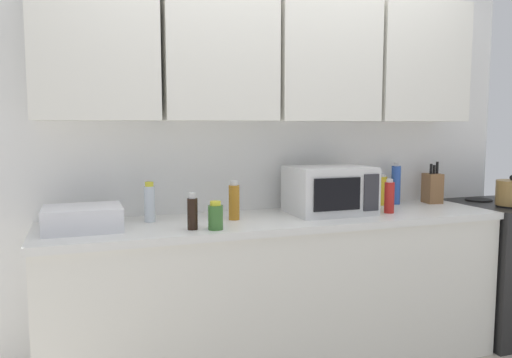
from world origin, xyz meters
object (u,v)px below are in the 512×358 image
(bottle_clear_tall, at_px, (150,203))
(bottle_yellow_mustard, at_px, (381,190))
(bottle_amber_vinegar, at_px, (234,201))
(kettle, at_px, (512,193))
(bottle_green_oil, at_px, (216,216))
(stove_range, at_px, (510,266))
(bottle_red_sauce, at_px, (389,197))
(bottle_blue_cleaner, at_px, (396,184))
(dish_rack, at_px, (83,218))
(knife_block, at_px, (432,188))
(bottle_soy_dark, at_px, (192,213))
(microwave, at_px, (330,190))

(bottle_clear_tall, bearing_deg, bottle_yellow_mustard, 3.23)
(bottle_amber_vinegar, relative_size, bottle_clear_tall, 0.99)
(kettle, xyz_separation_m, bottle_amber_vinegar, (-1.82, 0.18, 0.01))
(bottle_yellow_mustard, height_order, bottle_green_oil, bottle_yellow_mustard)
(stove_range, relative_size, bottle_red_sauce, 4.44)
(bottle_blue_cleaner, distance_m, bottle_clear_tall, 1.64)
(dish_rack, xyz_separation_m, bottle_yellow_mustard, (1.87, 0.20, 0.04))
(dish_rack, distance_m, knife_block, 2.25)
(stove_range, height_order, bottle_yellow_mustard, bottle_yellow_mustard)
(knife_block, distance_m, bottle_amber_vinegar, 1.46)
(kettle, height_order, bottle_amber_vinegar, bottle_amber_vinegar)
(knife_block, bearing_deg, bottle_blue_cleaner, 171.54)
(bottle_clear_tall, bearing_deg, bottle_soy_dark, -58.02)
(microwave, relative_size, bottle_red_sauce, 2.34)
(kettle, relative_size, bottle_red_sauce, 0.96)
(stove_range, xyz_separation_m, bottle_amber_vinegar, (-1.99, 0.04, 0.55))
(bottle_amber_vinegar, height_order, bottle_red_sauce, bottle_amber_vinegar)
(microwave, relative_size, knife_block, 1.71)
(bottle_yellow_mustard, bearing_deg, microwave, -159.94)
(stove_range, distance_m, bottle_red_sauce, 1.18)
(bottle_yellow_mustard, distance_m, bottle_red_sauce, 0.31)
(microwave, bearing_deg, dish_rack, -179.00)
(kettle, bearing_deg, bottle_yellow_mustard, 154.51)
(stove_range, height_order, bottle_amber_vinegar, bottle_amber_vinegar)
(bottle_yellow_mustard, xyz_separation_m, bottle_blue_cleaner, (0.11, -0.00, 0.03))
(kettle, xyz_separation_m, dish_rack, (-2.62, 0.16, -0.03))
(bottle_yellow_mustard, relative_size, bottle_red_sauce, 1.00)
(microwave, xyz_separation_m, bottle_amber_vinegar, (-0.60, -0.01, -0.04))
(bottle_blue_cleaner, height_order, bottle_soy_dark, bottle_blue_cleaner)
(stove_range, bearing_deg, bottle_yellow_mustard, 166.73)
(microwave, bearing_deg, stove_range, -1.84)
(bottle_clear_tall, bearing_deg, bottle_red_sauce, -8.03)
(dish_rack, distance_m, bottle_green_oil, 0.67)
(bottle_blue_cleaner, bearing_deg, bottle_red_sauce, -130.78)
(dish_rack, height_order, bottle_yellow_mustard, bottle_yellow_mustard)
(dish_rack, bearing_deg, bottle_clear_tall, 17.68)
(kettle, relative_size, microwave, 0.41)
(stove_range, relative_size, bottle_yellow_mustard, 4.44)
(bottle_amber_vinegar, relative_size, bottle_red_sauce, 1.06)
(stove_range, height_order, bottle_clear_tall, bottle_clear_tall)
(stove_range, bearing_deg, bottle_green_oil, -174.95)
(dish_rack, height_order, bottle_red_sauce, bottle_red_sauce)
(kettle, bearing_deg, bottle_amber_vinegar, 174.45)
(bottle_red_sauce, bearing_deg, dish_rack, 177.17)
(bottle_green_oil, bearing_deg, dish_rack, 161.58)
(knife_block, relative_size, bottle_soy_dark, 1.49)
(microwave, bearing_deg, bottle_red_sauce, -17.85)
(microwave, height_order, bottle_amber_vinegar, microwave)
(stove_range, xyz_separation_m, bottle_red_sauce, (-1.05, -0.07, 0.55))
(knife_block, xyz_separation_m, bottle_blue_cleaner, (-0.27, 0.04, 0.03))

